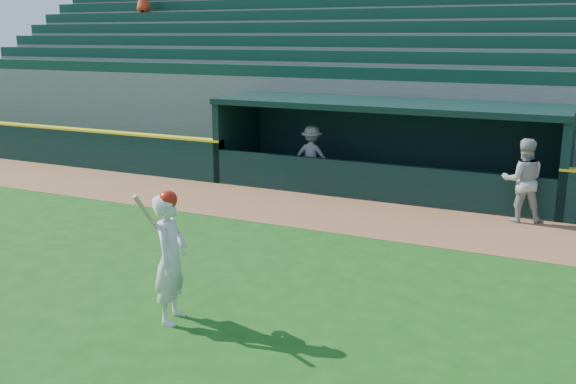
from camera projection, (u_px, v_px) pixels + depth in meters
name	position (u px, v px, depth m)	size (l,w,h in m)	color
ground	(248.00, 285.00, 11.07)	(120.00, 120.00, 0.00)	#194E13
warning_track	(348.00, 215.00, 15.36)	(40.00, 3.00, 0.01)	#8F5F39
field_wall_left	(27.00, 144.00, 21.81)	(15.50, 0.30, 1.20)	black
wall_stripe_left	(25.00, 125.00, 21.66)	(15.50, 0.32, 0.06)	yellow
dugout_player_front	(523.00, 180.00, 14.63)	(0.94, 0.73, 1.94)	#A6A6A0
dugout_player_inside	(312.00, 156.00, 18.24)	(1.10, 0.64, 1.71)	#A3A39E
dugout	(388.00, 140.00, 17.75)	(9.40, 2.80, 2.46)	slate
stands	(430.00, 90.00, 21.50)	(34.50, 6.25, 7.58)	slate
batter_at_plate	(171.00, 257.00, 9.47)	(0.63, 0.88, 2.04)	silver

